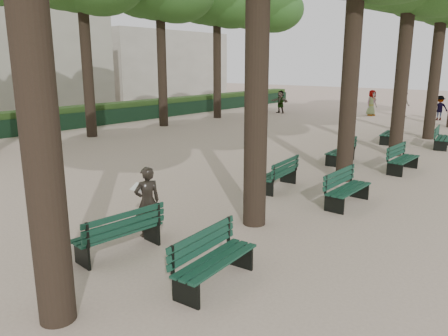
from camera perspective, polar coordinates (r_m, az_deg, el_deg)
The scene contains 17 objects.
ground at distance 9.26m, azimuth -14.90°, elevation -10.13°, with size 120.00×120.00×0.00m, color #C4A994.
bench_left_0 at distance 8.88m, azimuth -13.57°, elevation -9.18°, with size 0.75×1.85×0.92m.
bench_left_1 at distance 13.03m, azimuth 6.94°, elevation -1.55°, with size 0.76×1.85×0.92m.
bench_left_2 at distance 16.89m, azimuth 14.96°, elevation 1.57°, with size 0.67×1.83×0.92m.
bench_left_3 at distance 21.86m, azimuth 20.75°, elevation 3.81°, with size 0.80×1.86×0.92m.
bench_right_0 at distance 7.52m, azimuth -1.12°, elevation -13.13°, with size 0.70×1.84×0.92m.
bench_right_1 at distance 11.91m, azimuth 15.85°, elevation -3.43°, with size 0.59×1.81×0.92m.
bench_right_2 at distance 16.16m, azimuth 22.34°, elevation 0.48°, with size 0.62×1.81×0.92m.
bench_right_3 at distance 21.44m, azimuth 26.63°, elevation 3.07°, with size 0.80×1.86×0.92m.
man_with_map at distance 9.47m, azimuth -9.98°, elevation -4.35°, with size 0.70×0.69×1.54m.
pedestrian_a at distance 33.10m, azimuth 22.48°, elevation 7.70°, with size 0.82×0.34×1.69m, color #262628.
pedestrian_e at distance 33.03m, azimuth 7.39°, elevation 8.57°, with size 1.54×0.33×1.66m, color #262628.
pedestrian_d at distance 32.84m, azimuth 18.72°, elevation 8.06°, with size 0.88×0.36×1.79m, color #262628.
pedestrian_b at distance 31.83m, azimuth 26.34°, elevation 7.04°, with size 1.03×0.32×1.59m, color #262628.
fence at distance 27.30m, azimuth -15.33°, elevation 6.37°, with size 0.08×42.00×0.90m, color black.
hedge at distance 27.85m, azimuth -16.21°, elevation 6.76°, with size 1.20×42.00×1.20m, color #203D15.
building_far at distance 53.06m, azimuth -10.42°, elevation 13.20°, with size 12.00×16.00×7.00m, color #B7B2A3.
Camera 1 is at (6.94, -4.92, 3.65)m, focal length 35.00 mm.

